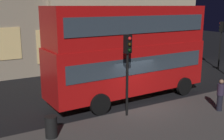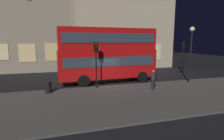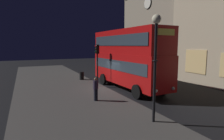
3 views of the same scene
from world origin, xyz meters
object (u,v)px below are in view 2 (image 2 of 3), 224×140
at_px(double_decker_bus, 108,52).
at_px(pedestrian, 153,79).
at_px(traffic_light_near_kerb, 96,55).
at_px(litter_bin, 48,87).
at_px(street_lamp, 191,44).
at_px(traffic_light_far_side, 184,50).

xyz_separation_m(double_decker_bus, pedestrian, (2.80, -4.20, -2.05)).
bearing_deg(double_decker_bus, traffic_light_near_kerb, -126.96).
relative_size(traffic_light_near_kerb, litter_bin, 4.39).
height_order(street_lamp, litter_bin, street_lamp).
distance_m(double_decker_bus, pedestrian, 5.45).
relative_size(pedestrian, litter_bin, 1.84).
bearing_deg(pedestrian, double_decker_bus, -138.42).
distance_m(double_decker_bus, traffic_light_far_side, 11.25).
bearing_deg(litter_bin, double_decker_bus, 26.55).
bearing_deg(traffic_light_far_side, pedestrian, 23.24).
bearing_deg(double_decker_bus, pedestrian, -58.80).
xyz_separation_m(street_lamp, litter_bin, (-13.08, 0.05, -3.28)).
distance_m(traffic_light_near_kerb, litter_bin, 4.61).
bearing_deg(street_lamp, litter_bin, 179.80).
bearing_deg(litter_bin, pedestrian, -9.64).
relative_size(double_decker_bus, street_lamp, 1.85).
relative_size(street_lamp, pedestrian, 3.24).
xyz_separation_m(double_decker_bus, traffic_light_near_kerb, (-1.64, -2.38, -0.06)).
height_order(pedestrian, litter_bin, pedestrian).
xyz_separation_m(double_decker_bus, litter_bin, (-5.57, -2.78, -2.45)).
bearing_deg(pedestrian, litter_bin, -91.70).
xyz_separation_m(pedestrian, litter_bin, (-8.36, 1.42, -0.40)).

